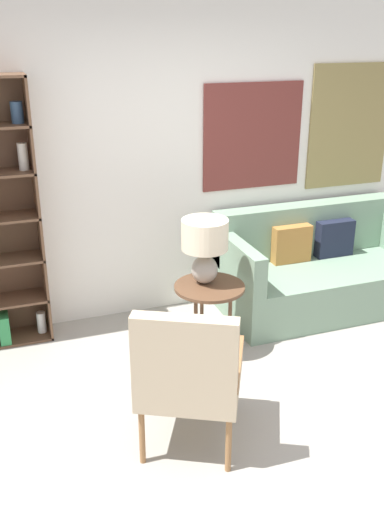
% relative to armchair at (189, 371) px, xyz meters
% --- Properties ---
extents(ground_plane, '(14.00, 14.00, 0.00)m').
position_rel_armchair_xyz_m(ground_plane, '(0.32, -0.11, -0.55)').
color(ground_plane, '#9E998E').
extents(wall_back, '(6.40, 0.08, 2.70)m').
position_rel_armchair_xyz_m(wall_back, '(0.36, 1.92, 0.81)').
color(wall_back, white).
rests_on(wall_back, ground_plane).
extents(armchair, '(0.82, 0.84, 0.97)m').
position_rel_armchair_xyz_m(armchair, '(0.00, 0.00, 0.00)').
color(armchair, olive).
rests_on(armchair, ground_plane).
extents(couch, '(1.80, 0.89, 0.89)m').
position_rel_armchair_xyz_m(couch, '(1.77, 1.47, -0.22)').
color(couch, gray).
rests_on(couch, ground_plane).
extents(side_table, '(0.55, 0.55, 0.55)m').
position_rel_armchair_xyz_m(side_table, '(0.54, 1.05, -0.05)').
color(side_table, brown).
rests_on(side_table, ground_plane).
extents(table_lamp, '(0.36, 0.36, 0.51)m').
position_rel_armchair_xyz_m(table_lamp, '(0.52, 1.11, 0.33)').
color(table_lamp, '#A59E93').
rests_on(table_lamp, side_table).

